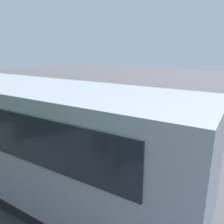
% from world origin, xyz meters
% --- Properties ---
extents(ground_plane, '(80.00, 80.00, 0.00)m').
position_xyz_m(ground_plane, '(0.00, 0.00, 0.00)').
color(ground_plane, '#424247').
extents(tour_bus, '(10.94, 2.99, 3.25)m').
position_xyz_m(tour_bus, '(0.13, 4.92, 1.65)').
color(tour_bus, '#8C939E').
rests_on(tour_bus, ground_plane).
extents(spectator_far_left, '(0.58, 0.34, 1.68)m').
position_xyz_m(spectator_far_left, '(-1.51, 2.09, 0.99)').
color(spectator_far_left, black).
rests_on(spectator_far_left, ground_plane).
extents(spectator_left, '(0.57, 0.33, 1.71)m').
position_xyz_m(spectator_left, '(-0.34, 2.40, 1.01)').
color(spectator_left, '#473823').
rests_on(spectator_left, ground_plane).
extents(spectator_centre, '(0.58, 0.36, 1.79)m').
position_xyz_m(spectator_centre, '(0.59, 2.40, 1.07)').
color(spectator_centre, black).
rests_on(spectator_centre, ground_plane).
extents(spectator_right, '(0.58, 0.35, 1.71)m').
position_xyz_m(spectator_right, '(1.89, 2.07, 1.02)').
color(spectator_right, black).
rests_on(spectator_right, ground_plane).
extents(parked_motorcycle_silver, '(2.03, 0.70, 0.99)m').
position_xyz_m(parked_motorcycle_silver, '(2.13, 2.85, 0.48)').
color(parked_motorcycle_silver, black).
rests_on(parked_motorcycle_silver, ground_plane).
extents(stunt_motorcycle, '(1.79, 1.07, 1.85)m').
position_xyz_m(stunt_motorcycle, '(0.98, -3.41, 1.05)').
color(stunt_motorcycle, black).
rests_on(stunt_motorcycle, ground_plane).
extents(traffic_cone, '(0.34, 0.34, 0.63)m').
position_xyz_m(traffic_cone, '(-0.49, -4.45, 0.30)').
color(traffic_cone, orange).
rests_on(traffic_cone, ground_plane).
extents(bay_line_a, '(0.14, 4.23, 0.01)m').
position_xyz_m(bay_line_a, '(-3.50, -0.86, 0.00)').
color(bay_line_a, white).
rests_on(bay_line_a, ground_plane).
extents(bay_line_b, '(0.14, 4.88, 0.01)m').
position_xyz_m(bay_line_b, '(-0.61, -0.86, 0.00)').
color(bay_line_b, white).
rests_on(bay_line_b, ground_plane).
extents(bay_line_c, '(0.13, 3.94, 0.01)m').
position_xyz_m(bay_line_c, '(2.28, -0.86, 0.00)').
color(bay_line_c, white).
rests_on(bay_line_c, ground_plane).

